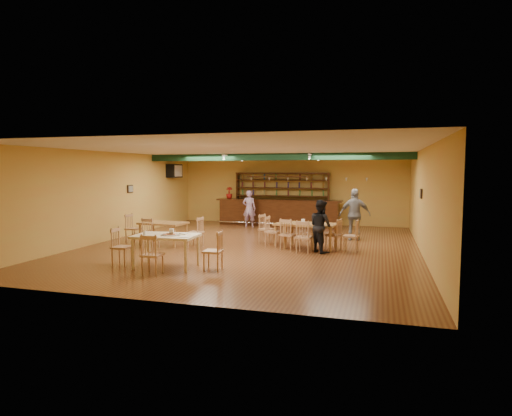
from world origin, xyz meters
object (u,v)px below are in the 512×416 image
(near_table, at_px, (166,251))
(patron_right_a, at_px, (321,226))
(patron_bar, at_px, (249,209))
(dining_table_d, at_px, (310,236))
(dining_table_c, at_px, (163,233))
(bar_counter, at_px, (279,213))
(dining_table_b, at_px, (299,235))

(near_table, bearing_deg, patron_right_a, 38.71)
(patron_bar, bearing_deg, dining_table_d, 122.02)
(dining_table_d, xyz_separation_m, patron_bar, (-3.26, 4.27, 0.39))
(dining_table_c, bearing_deg, near_table, -54.97)
(bar_counter, xyz_separation_m, dining_table_c, (-2.45, -5.68, -0.20))
(dining_table_c, bearing_deg, patron_right_a, 6.61)
(bar_counter, bearing_deg, dining_table_b, -69.80)
(bar_counter, xyz_separation_m, near_table, (-0.80, -8.62, -0.16))
(patron_bar, height_order, patron_right_a, patron_bar)
(bar_counter, distance_m, dining_table_c, 6.20)
(bar_counter, relative_size, near_table, 3.58)
(dining_table_c, distance_m, patron_bar, 5.07)
(bar_counter, distance_m, dining_table_b, 5.12)
(dining_table_c, height_order, patron_bar, patron_bar)
(bar_counter, distance_m, near_table, 8.66)
(dining_table_d, bearing_deg, bar_counter, 119.06)
(bar_counter, distance_m, dining_table_d, 5.54)
(near_table, xyz_separation_m, patron_right_a, (3.37, 3.02, 0.36))
(dining_table_b, distance_m, patron_right_a, 1.20)
(dining_table_c, xyz_separation_m, patron_right_a, (5.02, 0.09, 0.40))
(bar_counter, bearing_deg, patron_bar, -142.44)
(bar_counter, height_order, dining_table_d, bar_counter)
(dining_table_b, bearing_deg, near_table, -107.78)
(dining_table_d, distance_m, patron_right_a, 0.74)
(dining_table_d, relative_size, near_table, 1.02)
(dining_table_c, distance_m, dining_table_d, 4.68)
(bar_counter, xyz_separation_m, patron_bar, (-1.07, -0.83, 0.21))
(near_table, bearing_deg, patron_bar, 88.83)
(patron_bar, xyz_separation_m, patron_right_a, (3.64, -4.77, -0.01))
(dining_table_c, relative_size, near_table, 0.96)
(near_table, distance_m, patron_right_a, 4.54)
(dining_table_d, bearing_deg, near_table, -124.44)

